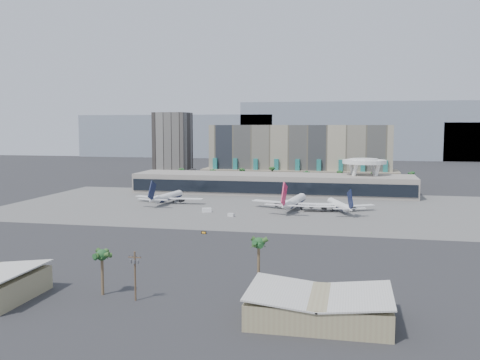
% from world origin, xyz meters
% --- Properties ---
extents(ground, '(900.00, 900.00, 0.00)m').
position_xyz_m(ground, '(0.00, 0.00, 0.00)').
color(ground, '#232326').
rests_on(ground, ground).
extents(apron_pad, '(260.00, 130.00, 0.06)m').
position_xyz_m(apron_pad, '(0.00, 55.00, 0.03)').
color(apron_pad, '#5B5B59').
rests_on(apron_pad, ground).
extents(mountain_ridge, '(680.00, 60.00, 70.00)m').
position_xyz_m(mountain_ridge, '(27.88, 470.00, 29.89)').
color(mountain_ridge, gray).
rests_on(mountain_ridge, ground).
extents(hotel, '(140.00, 30.00, 42.00)m').
position_xyz_m(hotel, '(10.00, 174.41, 16.81)').
color(hotel, tan).
rests_on(hotel, ground).
extents(office_tower, '(30.00, 30.00, 52.00)m').
position_xyz_m(office_tower, '(-95.00, 200.00, 22.94)').
color(office_tower, black).
rests_on(office_tower, ground).
extents(terminal, '(170.00, 32.50, 14.50)m').
position_xyz_m(terminal, '(0.00, 109.84, 6.52)').
color(terminal, '#A1998E').
rests_on(terminal, ground).
extents(saucer_structure, '(26.00, 26.00, 21.89)m').
position_xyz_m(saucer_structure, '(55.00, 116.00, 18.45)').
color(saucer_structure, white).
rests_on(saucer_structure, ground).
extents(palm_row, '(157.80, 2.80, 13.10)m').
position_xyz_m(palm_row, '(7.00, 145.00, 10.50)').
color(palm_row, brown).
rests_on(palm_row, ground).
extents(hangar_right, '(30.55, 20.60, 6.89)m').
position_xyz_m(hangar_right, '(42.00, -100.00, 2.95)').
color(hangar_right, '#958863').
rests_on(hangar_right, ground).
extents(utility_pole, '(3.20, 0.85, 12.00)m').
position_xyz_m(utility_pole, '(-2.00, -96.09, 7.14)').
color(utility_pole, '#4C3826').
rests_on(utility_pole, ground).
extents(airliner_left, '(39.26, 40.63, 14.05)m').
position_xyz_m(airliner_left, '(-48.90, 57.33, 3.54)').
color(airliner_left, white).
rests_on(airliner_left, ground).
extents(airliner_centre, '(44.38, 45.96, 15.91)m').
position_xyz_m(airliner_centre, '(20.04, 50.33, 4.01)').
color(airliner_centre, white).
rests_on(airliner_centre, ground).
extents(airliner_right, '(35.23, 36.42, 13.08)m').
position_xyz_m(airliner_right, '(42.25, 48.09, 3.30)').
color(airliner_right, white).
rests_on(airliner_right, ground).
extents(service_vehicle_a, '(4.77, 3.60, 2.10)m').
position_xyz_m(service_vehicle_a, '(-20.26, 33.30, 1.05)').
color(service_vehicle_a, white).
rests_on(service_vehicle_a, ground).
extents(service_vehicle_b, '(3.43, 2.57, 1.57)m').
position_xyz_m(service_vehicle_b, '(-5.97, 23.77, 0.78)').
color(service_vehicle_b, silver).
rests_on(service_vehicle_b, ground).
extents(taxiway_sign, '(2.19, 0.78, 0.99)m').
position_xyz_m(taxiway_sign, '(-7.65, -16.39, 0.49)').
color(taxiway_sign, black).
rests_on(taxiway_sign, ground).
extents(near_palm_a, '(6.00, 6.00, 11.48)m').
position_xyz_m(near_palm_a, '(-11.73, -93.53, 8.65)').
color(near_palm_a, brown).
rests_on(near_palm_a, ground).
extents(near_palm_b, '(6.00, 6.00, 14.29)m').
position_xyz_m(near_palm_b, '(25.96, -84.58, 11.40)').
color(near_palm_b, brown).
rests_on(near_palm_b, ground).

